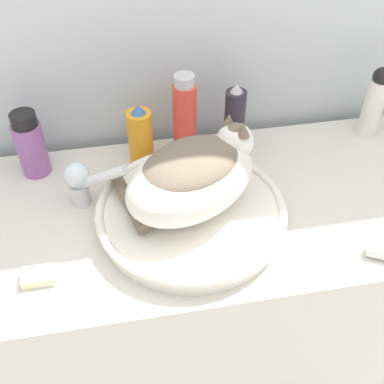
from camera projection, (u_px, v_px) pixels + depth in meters
name	position (u px, v px, depth m)	size (l,w,h in m)	color
wall_back	(180.00, 4.00, 1.13)	(8.00, 0.05, 2.40)	silver
vanity_counter	(203.00, 309.00, 1.42)	(1.23, 0.55, 0.85)	beige
sink_basin	(191.00, 213.00, 1.07)	(0.42, 0.42, 0.05)	white
cat	(193.00, 175.00, 1.00)	(0.36, 0.32, 0.18)	silver
faucet	(83.00, 181.00, 1.09)	(0.15, 0.09, 0.14)	silver
lotion_bottle_white	(375.00, 102.00, 1.27)	(0.05, 0.05, 0.20)	white
hairspray_can_black	(234.00, 120.00, 1.23)	(0.05, 0.05, 0.20)	#28232D
spray_bottle_trigger	(140.00, 135.00, 1.21)	(0.06, 0.06, 0.16)	orange
shampoo_bottle_tall	(185.00, 118.00, 1.20)	(0.06, 0.06, 0.23)	#DB3D33
mouthwash_bottle	(31.00, 145.00, 1.17)	(0.07, 0.07, 0.17)	#93569E
soap_bar	(39.00, 276.00, 0.97)	(0.07, 0.04, 0.02)	beige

